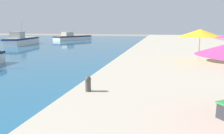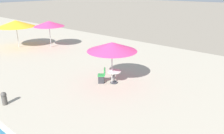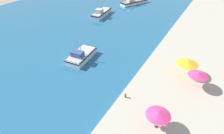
# 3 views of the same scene
# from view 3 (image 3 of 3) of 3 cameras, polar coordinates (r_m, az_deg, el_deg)

# --- Properties ---
(water_basin) EXTENTS (56.00, 90.00, 0.04)m
(water_basin) POSITION_cam_3_polar(r_m,az_deg,el_deg) (56.30, -11.77, 16.47)
(water_basin) COLOR #235B7F
(water_basin) RESTS_ON ground_plane
(quay_promenade) EXTENTS (16.00, 90.00, 0.51)m
(quay_promenade) POSITION_cam_3_polar(r_m,az_deg,el_deg) (43.22, 27.79, 7.13)
(quay_promenade) COLOR #B2A893
(quay_promenade) RESTS_ON ground_plane
(fishing_boat_near) EXTENTS (3.84, 6.81, 3.74)m
(fishing_boat_near) POSITION_cam_3_polar(r_m,az_deg,el_deg) (33.23, -10.09, 3.73)
(fishing_boat_near) COLOR white
(fishing_boat_near) RESTS_ON water_basin
(fishing_boat_mid) EXTENTS (3.91, 9.28, 4.16)m
(fishing_boat_mid) POSITION_cam_3_polar(r_m,az_deg,el_deg) (53.87, -3.49, 17.19)
(fishing_boat_mid) COLOR white
(fishing_boat_mid) RESTS_ON water_basin
(fishing_boat_far) EXTENTS (6.77, 10.58, 3.42)m
(fishing_boat_far) POSITION_cam_3_polar(r_m,az_deg,el_deg) (65.45, 7.14, 20.31)
(fishing_boat_far) COLOR white
(fishing_boat_far) RESTS_ON water_basin
(cafe_umbrella_pink) EXTENTS (2.82, 2.82, 2.46)m
(cafe_umbrella_pink) POSITION_cam_3_polar(r_m,az_deg,el_deg) (20.67, 14.98, -14.48)
(cafe_umbrella_pink) COLOR #B7B7B7
(cafe_umbrella_pink) RESTS_ON quay_promenade
(cafe_umbrella_white) EXTENTS (2.77, 2.77, 2.45)m
(cafe_umbrella_white) POSITION_cam_3_polar(r_m,az_deg,el_deg) (27.94, 26.38, -2.10)
(cafe_umbrella_white) COLOR #B7B7B7
(cafe_umbrella_white) RESTS_ON quay_promenade
(cafe_umbrella_striped) EXTENTS (3.38, 3.38, 2.52)m
(cafe_umbrella_striped) POSITION_cam_3_polar(r_m,az_deg,el_deg) (29.90, 23.44, 1.43)
(cafe_umbrella_striped) COLOR #B7B7B7
(cafe_umbrella_striped) RESTS_ON quay_promenade
(cafe_table) EXTENTS (0.80, 0.80, 0.74)m
(cafe_table) POSITION_cam_3_polar(r_m,az_deg,el_deg) (21.90, 14.42, -17.51)
(cafe_table) COLOR #333338
(cafe_table) RESTS_ON quay_promenade
(cafe_chair_left) EXTENTS (0.58, 0.58, 0.91)m
(cafe_chair_left) POSITION_cam_3_polar(r_m,az_deg,el_deg) (22.46, 13.74, -16.38)
(cafe_chair_left) COLOR #2D2D33
(cafe_chair_left) RESTS_ON quay_promenade
(mooring_bollard) EXTENTS (0.26, 0.26, 0.65)m
(mooring_bollard) POSITION_cam_3_polar(r_m,az_deg,el_deg) (24.58, 4.37, -9.18)
(mooring_bollard) COLOR #4C4742
(mooring_bollard) RESTS_ON quay_promenade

